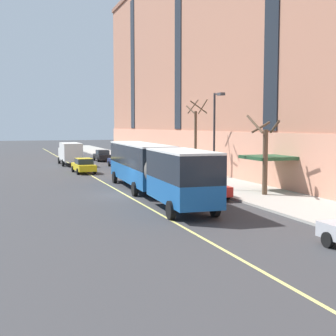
# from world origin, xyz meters

# --- Properties ---
(ground_plane) EXTENTS (260.00, 260.00, 0.00)m
(ground_plane) POSITION_xyz_m (0.00, 0.00, 0.00)
(ground_plane) COLOR #38383A
(sidewalk) EXTENTS (5.66, 160.00, 0.15)m
(sidewalk) POSITION_xyz_m (9.11, 3.00, 0.07)
(sidewalk) COLOR #ADA89E
(sidewalk) RESTS_ON ground
(apartment_facade) EXTENTS (15.20, 110.00, 26.66)m
(apartment_facade) POSITION_xyz_m (17.92, -0.00, 13.31)
(apartment_facade) COLOR #B2755B
(apartment_facade) RESTS_ON ground
(city_bus) EXTENTS (3.61, 19.98, 3.55)m
(city_bus) POSITION_xyz_m (1.82, -1.08, 2.06)
(city_bus) COLOR #19569E
(city_bus) RESTS_ON ground
(parked_car_champagne_0) EXTENTS (1.99, 4.28, 1.56)m
(parked_car_champagne_0) POSITION_xyz_m (4.97, 7.95, 0.78)
(parked_car_champagne_0) COLOR #BCAD89
(parked_car_champagne_0) RESTS_ON ground
(parked_car_red_1) EXTENTS (1.99, 4.71, 1.56)m
(parked_car_red_1) POSITION_xyz_m (5.09, -3.17, 0.78)
(parked_car_red_1) COLOR #B21E19
(parked_car_red_1) RESTS_ON ground
(parked_car_black_2) EXTENTS (2.01, 4.37, 1.56)m
(parked_car_black_2) POSITION_xyz_m (4.97, 32.15, 0.78)
(parked_car_black_2) COLOR black
(parked_car_black_2) RESTS_ON ground
(parked_car_navy_4) EXTENTS (2.07, 4.77, 1.56)m
(parked_car_navy_4) POSITION_xyz_m (4.99, 22.06, 0.78)
(parked_car_navy_4) COLOR navy
(parked_car_navy_4) RESTS_ON ground
(box_truck) EXTENTS (2.36, 7.13, 2.81)m
(box_truck) POSITION_xyz_m (-0.17, 26.85, 1.63)
(box_truck) COLOR silver
(box_truck) RESTS_ON ground
(taxi_cab) EXTENTS (2.08, 4.76, 1.56)m
(taxi_cab) POSITION_xyz_m (-0.16, 16.49, 0.78)
(taxi_cab) COLOR yellow
(taxi_cab) RESTS_ON ground
(street_tree_mid_block) EXTENTS (1.90, 1.89, 5.53)m
(street_tree_mid_block) POSITION_xyz_m (9.03, -4.04, 2.88)
(street_tree_mid_block) COLOR brown
(street_tree_mid_block) RESTS_ON sidewalk
(street_tree_far_uptown) EXTENTS (1.83, 1.83, 7.25)m
(street_tree_far_uptown) POSITION_xyz_m (9.07, 8.35, 3.86)
(street_tree_far_uptown) COLOR brown
(street_tree_far_uptown) RESTS_ON sidewalk
(street_lamp) EXTENTS (0.36, 1.48, 7.20)m
(street_lamp) POSITION_xyz_m (6.89, -0.61, 4.53)
(street_lamp) COLOR #2D2D30
(street_lamp) RESTS_ON sidewalk
(fire_hydrant) EXTENTS (0.42, 0.24, 0.72)m
(fire_hydrant) POSITION_xyz_m (6.79, 10.72, 0.49)
(fire_hydrant) COLOR red
(fire_hydrant) RESTS_ON sidewalk
(lane_centerline) EXTENTS (0.16, 140.00, 0.01)m
(lane_centerline) POSITION_xyz_m (0.12, 3.00, 0.00)
(lane_centerline) COLOR #E0D66B
(lane_centerline) RESTS_ON ground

